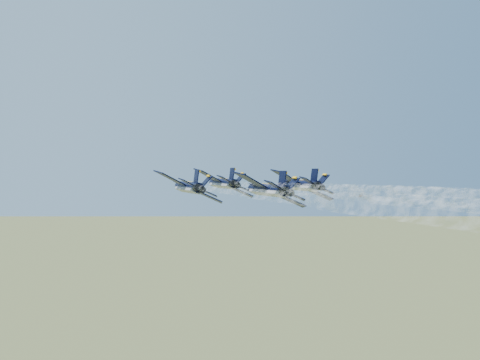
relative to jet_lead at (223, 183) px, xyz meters
name	(u,v)px	position (x,y,z in m)	size (l,w,h in m)	color
jet_lead	(223,183)	(0.00, 0.00, 0.00)	(13.07, 18.33, 6.35)	black
jet_left	(188,187)	(-11.01, -10.60, 0.00)	(13.07, 18.33, 6.35)	black
jet_right	(300,185)	(11.42, -12.77, 0.00)	(13.07, 18.33, 6.35)	black
jet_slot	(267,189)	(-0.87, -23.43, 0.00)	(13.07, 18.33, 6.35)	black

